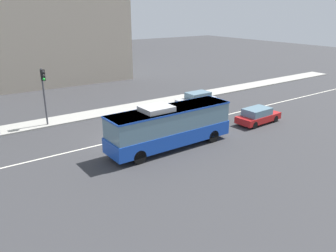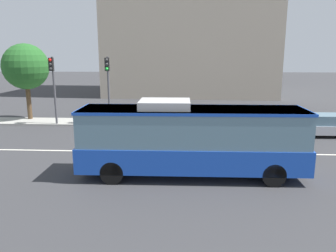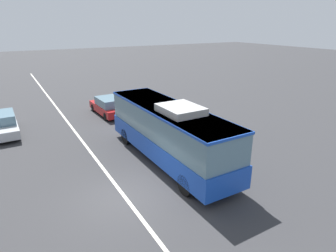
{
  "view_description": "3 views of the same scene",
  "coord_description": "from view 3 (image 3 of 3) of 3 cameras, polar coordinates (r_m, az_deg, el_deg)",
  "views": [
    {
      "loc": [
        -11.77,
        -23.12,
        10.09
      ],
      "look_at": [
        2.27,
        -3.19,
        1.62
      ],
      "focal_mm": 36.39,
      "sensor_mm": 36.0,
      "label": 1
    },
    {
      "loc": [
        1.91,
        -17.85,
        5.48
      ],
      "look_at": [
        1.17,
        -3.86,
        2.38
      ],
      "focal_mm": 35.44,
      "sensor_mm": 36.0,
      "label": 2
    },
    {
      "loc": [
        -10.57,
        3.84,
        7.34
      ],
      "look_at": [
        1.46,
        -3.09,
        2.36
      ],
      "focal_mm": 30.88,
      "sensor_mm": 36.0,
      "label": 3
    }
  ],
  "objects": [
    {
      "name": "sedan_red",
      "position": [
        24.78,
        -11.63,
        3.86
      ],
      "size": [
        4.58,
        2.0,
        1.46
      ],
      "rotation": [
        0.0,
        0.0,
        0.04
      ],
      "color": "#B21919",
      "rests_on": "ground_plane"
    },
    {
      "name": "transit_bus",
      "position": [
        15.74,
        0.1,
        -0.82
      ],
      "size": [
        10.03,
        2.62,
        3.46
      ],
      "rotation": [
        0.0,
        0.0,
        0.01
      ],
      "color": "#1947B7",
      "rests_on": "ground_plane"
    },
    {
      "name": "ground_plane",
      "position": [
        13.43,
        -8.57,
        -13.63
      ],
      "size": [
        160.0,
        160.0,
        0.0
      ],
      "primitive_type": "plane",
      "color": "#333335"
    },
    {
      "name": "lane_centre_line",
      "position": [
        13.43,
        -8.57,
        -13.61
      ],
      "size": [
        76.0,
        0.16,
        0.01
      ],
      "primitive_type": "cube",
      "color": "silver",
      "rests_on": "ground_plane"
    },
    {
      "name": "sedan_silver",
      "position": [
        22.98,
        -29.88,
        0.31
      ],
      "size": [
        4.53,
        1.88,
        1.46
      ],
      "rotation": [
        0.0,
        0.0,
        3.16
      ],
      "color": "#B7BABF",
      "rests_on": "ground_plane"
    }
  ]
}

